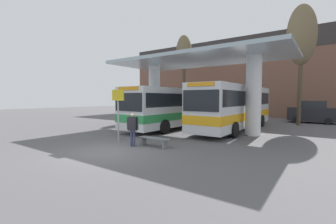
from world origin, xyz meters
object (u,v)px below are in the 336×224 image
object	(u,v)px
waiting_bench_near_pillar	(154,140)
info_sign_platform	(118,105)
transit_bus_center_bay	(235,106)
poplar_tree_behind_right	(302,36)
transit_bus_left_bay	(177,106)
poplar_tree_behind_left	(184,55)
parked_car_street	(312,112)
pedestrian_waiting	(133,126)

from	to	relation	value
waiting_bench_near_pillar	info_sign_platform	xyz separation A→B (m)	(-2.38, -0.22, 1.75)
transit_bus_center_bay	poplar_tree_behind_right	distance (m)	9.37
transit_bus_left_bay	poplar_tree_behind_right	xyz separation A→B (m)	(8.30, 7.48, 6.18)
waiting_bench_near_pillar	poplar_tree_behind_left	xyz separation A→B (m)	(-8.41, 16.74, 7.81)
waiting_bench_near_pillar	parked_car_street	distance (m)	18.71
poplar_tree_behind_left	parked_car_street	distance (m)	16.03
waiting_bench_near_pillar	poplar_tree_behind_right	distance (m)	17.24
info_sign_platform	poplar_tree_behind_left	size ratio (longest dim) A/B	0.27
transit_bus_center_bay	pedestrian_waiting	size ratio (longest dim) A/B	6.89
parked_car_street	transit_bus_left_bay	bearing A→B (deg)	-133.56
poplar_tree_behind_left	poplar_tree_behind_right	world-z (taller)	poplar_tree_behind_right
pedestrian_waiting	poplar_tree_behind_left	xyz separation A→B (m)	(-7.51, 17.34, 7.11)
transit_bus_left_bay	info_sign_platform	distance (m)	7.38
transit_bus_left_bay	info_sign_platform	xyz separation A→B (m)	(0.83, -7.33, 0.29)
info_sign_platform	transit_bus_left_bay	bearing A→B (deg)	96.49
pedestrian_waiting	info_sign_platform	bearing A→B (deg)	147.40
parked_car_street	info_sign_platform	bearing A→B (deg)	-117.67
waiting_bench_near_pillar	transit_bus_center_bay	bearing A→B (deg)	81.53
transit_bus_left_bay	poplar_tree_behind_right	bearing A→B (deg)	-137.00
transit_bus_center_bay	waiting_bench_near_pillar	xyz separation A→B (m)	(-1.28, -8.57, -1.55)
transit_bus_center_bay	parked_car_street	bearing A→B (deg)	-116.33
transit_bus_left_bay	poplar_tree_behind_right	size ratio (longest dim) A/B	1.06
poplar_tree_behind_right	parked_car_street	world-z (taller)	poplar_tree_behind_right
pedestrian_waiting	parked_car_street	size ratio (longest dim) A/B	0.40
transit_bus_center_bay	pedestrian_waiting	distance (m)	9.47
transit_bus_center_bay	pedestrian_waiting	xyz separation A→B (m)	(-2.18, -9.17, -0.85)
poplar_tree_behind_left	poplar_tree_behind_right	distance (m)	13.67
waiting_bench_near_pillar	poplar_tree_behind_left	size ratio (longest dim) A/B	0.16
poplar_tree_behind_left	poplar_tree_behind_right	xyz separation A→B (m)	(13.50, -2.15, -0.18)
info_sign_platform	pedestrian_waiting	world-z (taller)	info_sign_platform
pedestrian_waiting	parked_car_street	bearing A→B (deg)	51.39
pedestrian_waiting	poplar_tree_behind_left	distance (m)	20.19
transit_bus_center_bay	poplar_tree_behind_left	world-z (taller)	poplar_tree_behind_left
poplar_tree_behind_right	info_sign_platform	bearing A→B (deg)	-116.76
transit_bus_center_bay	parked_car_street	size ratio (longest dim) A/B	2.73
info_sign_platform	transit_bus_center_bay	bearing A→B (deg)	67.41
poplar_tree_behind_left	parked_car_street	world-z (taller)	poplar_tree_behind_left
info_sign_platform	poplar_tree_behind_right	distance (m)	17.60
pedestrian_waiting	poplar_tree_behind_left	size ratio (longest dim) A/B	0.16
transit_bus_center_bay	pedestrian_waiting	bearing A→B (deg)	77.21
poplar_tree_behind_right	parked_car_street	xyz separation A→B (m)	(0.84, 3.14, -6.92)
waiting_bench_near_pillar	info_sign_platform	world-z (taller)	info_sign_platform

